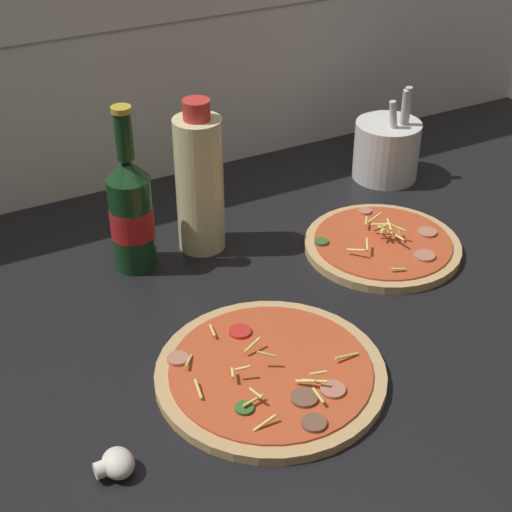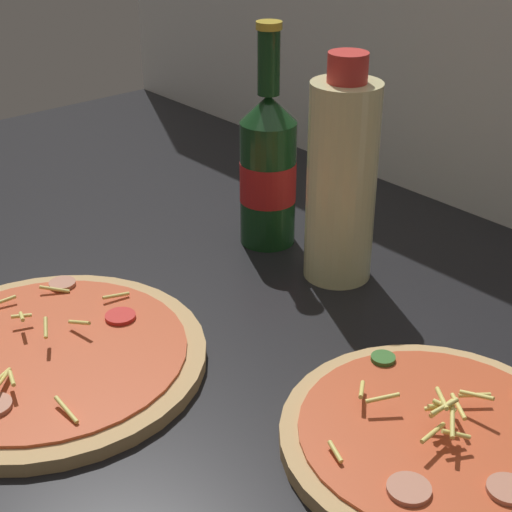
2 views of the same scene
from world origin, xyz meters
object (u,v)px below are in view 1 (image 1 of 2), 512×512
Objects in this scene: beer_bottle at (131,212)px; mushroom_left at (116,464)px; pizza_near at (271,373)px; utensil_crock at (387,149)px; oil_bottle at (200,182)px; pizza_far at (383,245)px.

beer_bottle is 41.14cm from mushroom_left.
utensil_crock reaches higher than pizza_near.
utensil_crock is (65.90, 43.34, 3.93)cm from mushroom_left.
oil_bottle reaches higher than pizza_near.
pizza_near is 6.63× the size of mushroom_left.
pizza_far is at bearing -30.28° from oil_bottle.
mushroom_left is at bearing -113.35° from beer_bottle.
pizza_near is 1.65× the size of utensil_crock.
oil_bottle is 47.15cm from mushroom_left.
oil_bottle is (11.02, 0.32, 1.89)cm from beer_bottle.
beer_bottle is 50.42cm from utensil_crock.
oil_bottle is at bearing 1.64° from beer_bottle.
utensil_crock reaches higher than mushroom_left.
mushroom_left is (-21.81, -5.59, 0.67)cm from pizza_near.
pizza_near reaches higher than mushroom_left.
utensil_crock is at bearing 53.70° from pizza_far.
beer_bottle reaches higher than mushroom_left.
pizza_near is 22.52cm from mushroom_left.
pizza_near is 58.23cm from utensil_crock.
oil_bottle reaches higher than pizza_far.
pizza_far is (29.39, 17.72, 0.04)cm from pizza_near.
oil_bottle reaches higher than utensil_crock.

